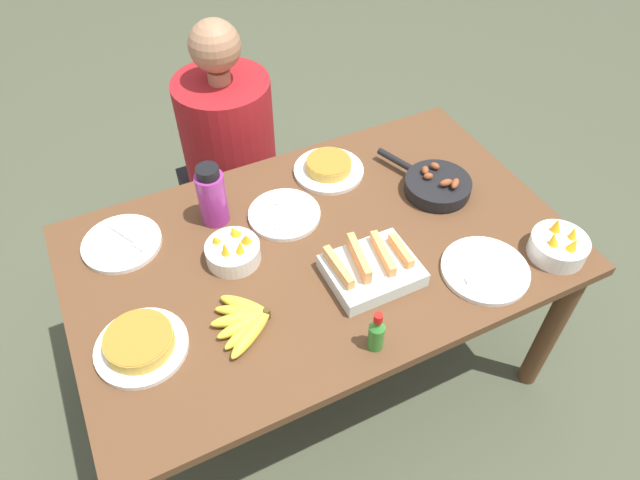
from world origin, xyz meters
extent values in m
plane|color=#474C38|center=(0.00, 0.00, 0.00)|extent=(14.00, 14.00, 0.00)
cube|color=brown|center=(0.00, 0.00, 0.69)|extent=(1.55, 0.95, 0.03)
cylinder|color=brown|center=(0.71, -0.41, 0.34)|extent=(0.07, 0.07, 0.67)
cylinder|color=brown|center=(-0.71, 0.41, 0.34)|extent=(0.07, 0.07, 0.67)
cylinder|color=brown|center=(0.71, 0.41, 0.34)|extent=(0.07, 0.07, 0.67)
ellipsoid|color=yellow|center=(-0.30, -0.12, 0.73)|extent=(0.13, 0.14, 0.04)
ellipsoid|color=yellow|center=(-0.31, -0.14, 0.73)|extent=(0.15, 0.11, 0.03)
ellipsoid|color=yellow|center=(-0.33, -0.16, 0.73)|extent=(0.17, 0.07, 0.04)
ellipsoid|color=yellow|center=(-0.32, -0.18, 0.73)|extent=(0.16, 0.05, 0.04)
ellipsoid|color=yellow|center=(-0.32, -0.20, 0.73)|extent=(0.17, 0.09, 0.03)
ellipsoid|color=yellow|center=(-0.32, -0.22, 0.73)|extent=(0.17, 0.13, 0.04)
cylinder|color=#4C3819|center=(-0.25, -0.18, 0.73)|extent=(0.02, 0.02, 0.04)
cube|color=silver|center=(0.09, -0.18, 0.73)|extent=(0.26, 0.21, 0.05)
cube|color=#F29E56|center=(-0.02, -0.15, 0.78)|extent=(0.03, 0.15, 0.04)
cube|color=#F29E56|center=(0.05, -0.15, 0.78)|extent=(0.05, 0.16, 0.05)
cube|color=#F29E56|center=(0.13, -0.16, 0.78)|extent=(0.05, 0.16, 0.04)
cube|color=#F29E56|center=(0.18, -0.17, 0.77)|extent=(0.03, 0.13, 0.04)
cylinder|color=black|center=(0.47, 0.05, 0.71)|extent=(0.22, 0.22, 0.01)
cylinder|color=black|center=(0.47, 0.05, 0.74)|extent=(0.23, 0.23, 0.04)
cylinder|color=black|center=(0.41, 0.23, 0.75)|extent=(0.07, 0.15, 0.02)
ellipsoid|color=brown|center=(0.45, 0.10, 0.77)|extent=(0.04, 0.04, 0.02)
ellipsoid|color=brown|center=(0.48, 0.02, 0.78)|extent=(0.05, 0.03, 0.03)
ellipsoid|color=brown|center=(0.49, 0.11, 0.77)|extent=(0.04, 0.04, 0.03)
ellipsoid|color=brown|center=(0.50, 0.00, 0.78)|extent=(0.05, 0.05, 0.03)
ellipsoid|color=brown|center=(0.45, 0.08, 0.77)|extent=(0.04, 0.03, 0.03)
cylinder|color=silver|center=(0.19, 0.31, 0.72)|extent=(0.25, 0.25, 0.02)
cylinder|color=gold|center=(0.19, 0.31, 0.74)|extent=(0.16, 0.16, 0.04)
cylinder|color=#AB7427|center=(0.19, 0.31, 0.76)|extent=(0.16, 0.16, 0.00)
cylinder|color=silver|center=(-0.60, -0.12, 0.72)|extent=(0.25, 0.25, 0.02)
cylinder|color=gold|center=(-0.60, -0.12, 0.75)|extent=(0.18, 0.18, 0.04)
cylinder|color=#AB7427|center=(-0.60, -0.12, 0.77)|extent=(0.18, 0.18, 0.00)
cylinder|color=silver|center=(-0.05, 0.17, 0.72)|extent=(0.24, 0.24, 0.02)
cylinder|color=silver|center=(-0.08, 0.16, 0.73)|extent=(0.06, 0.11, 0.01)
cube|color=silver|center=(-0.04, 0.24, 0.73)|extent=(0.04, 0.05, 0.00)
cylinder|color=silver|center=(-0.56, 0.28, 0.72)|extent=(0.25, 0.25, 0.02)
cylinder|color=silver|center=(-0.55, 0.31, 0.73)|extent=(0.06, 0.11, 0.01)
cube|color=silver|center=(-0.51, 0.23, 0.73)|extent=(0.04, 0.05, 0.00)
cylinder|color=silver|center=(0.40, -0.31, 0.72)|extent=(0.27, 0.27, 0.02)
cylinder|color=silver|center=(0.42, -0.35, 0.73)|extent=(0.12, 0.03, 0.01)
cube|color=silver|center=(0.34, -0.33, 0.73)|extent=(0.05, 0.03, 0.00)
cylinder|color=silver|center=(-0.26, 0.07, 0.74)|extent=(0.17, 0.17, 0.06)
cone|color=#F4A819|center=(-0.22, 0.06, 0.78)|extent=(0.04, 0.05, 0.05)
cone|color=#F4A819|center=(-0.24, 0.11, 0.78)|extent=(0.06, 0.05, 0.05)
cone|color=#F4A819|center=(-0.30, 0.10, 0.78)|extent=(0.05, 0.05, 0.05)
cone|color=#F4A819|center=(-0.29, 0.05, 0.79)|extent=(0.04, 0.04, 0.06)
cone|color=#F4A819|center=(-0.24, 0.04, 0.79)|extent=(0.05, 0.04, 0.05)
cylinder|color=silver|center=(0.64, -0.35, 0.74)|extent=(0.18, 0.18, 0.07)
cone|color=#F4A819|center=(0.68, -0.35, 0.79)|extent=(0.04, 0.04, 0.05)
cone|color=#F4A819|center=(0.65, -0.31, 0.80)|extent=(0.05, 0.04, 0.06)
cone|color=#F4A819|center=(0.61, -0.35, 0.79)|extent=(0.03, 0.04, 0.05)
cone|color=#F4A819|center=(0.65, -0.39, 0.79)|extent=(0.05, 0.04, 0.05)
cylinder|color=#992D89|center=(-0.25, 0.26, 0.80)|extent=(0.09, 0.09, 0.18)
cylinder|color=black|center=(-0.25, 0.26, 0.91)|extent=(0.07, 0.07, 0.03)
cylinder|color=#337F2D|center=(-0.03, -0.39, 0.75)|extent=(0.04, 0.04, 0.09)
cone|color=#337F2D|center=(-0.03, -0.39, 0.81)|extent=(0.04, 0.04, 0.03)
cylinder|color=red|center=(-0.03, -0.39, 0.84)|extent=(0.02, 0.02, 0.03)
cube|color=black|center=(-0.04, 0.77, 0.19)|extent=(0.41, 0.41, 0.38)
cylinder|color=maroon|center=(-0.04, 0.77, 0.63)|extent=(0.38, 0.38, 0.50)
cylinder|color=#9E7051|center=(-0.04, 0.77, 0.91)|extent=(0.09, 0.09, 0.05)
sphere|color=#9E7051|center=(-0.04, 0.77, 1.03)|extent=(0.19, 0.19, 0.19)
camera|label=1|loc=(-0.53, -1.08, 2.04)|focal=32.00mm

